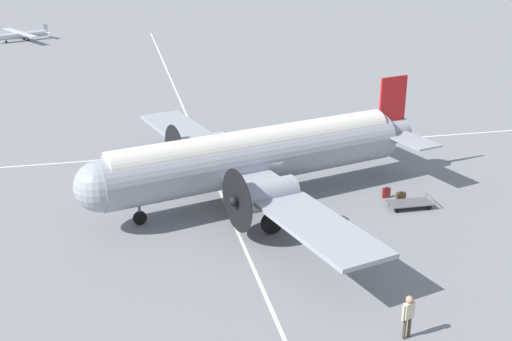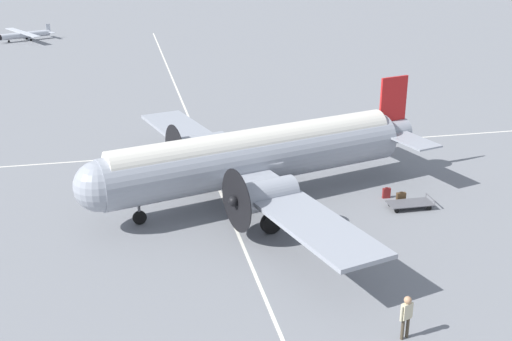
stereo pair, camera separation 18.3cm
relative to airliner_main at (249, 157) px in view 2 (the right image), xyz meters
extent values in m
plane|color=slate|center=(0.41, 0.11, -2.57)|extent=(300.00, 300.00, 0.00)
cube|color=silver|center=(0.41, 8.46, -2.56)|extent=(120.00, 0.16, 0.01)
cube|color=silver|center=(-1.34, 0.11, -2.56)|extent=(0.16, 120.00, 0.01)
cylinder|color=#9399A3|center=(0.41, 0.11, -0.15)|extent=(17.04, 7.06, 2.64)
cylinder|color=silver|center=(0.41, 0.11, 0.58)|extent=(16.03, 6.08, 1.85)
sphere|color=#9399A3|center=(-7.76, -2.15, -0.15)|extent=(2.51, 2.51, 2.51)
cylinder|color=#9399A3|center=(8.58, 2.37, -0.01)|extent=(3.57, 2.28, 1.45)
cube|color=red|center=(9.18, 2.54, 1.83)|extent=(1.83, 0.63, 3.04)
cube|color=#9399A3|center=(8.98, 2.48, 0.12)|extent=(3.59, 7.65, 0.10)
cube|color=#9399A3|center=(-0.79, -0.22, -0.48)|extent=(8.82, 23.25, 0.20)
cylinder|color=#9399A3|center=(0.00, -4.13, -0.46)|extent=(3.18, 2.17, 1.45)
cylinder|color=black|center=(-1.54, -4.55, -0.46)|extent=(0.85, 2.95, 3.05)
sphere|color=black|center=(-1.68, -4.59, -0.46)|extent=(0.51, 0.51, 0.51)
cylinder|color=#9399A3|center=(-2.12, 3.54, -0.46)|extent=(3.18, 2.17, 1.45)
cylinder|color=black|center=(-3.66, 3.11, -0.46)|extent=(0.85, 2.95, 3.05)
sphere|color=black|center=(-3.80, 3.07, -0.46)|extent=(0.51, 0.51, 0.51)
cylinder|color=#4C4C51|center=(0.27, -4.05, -1.53)|extent=(0.18, 0.18, 0.98)
cylinder|color=black|center=(0.27, -4.05, -2.02)|extent=(1.14, 0.58, 1.10)
cylinder|color=#4C4C51|center=(-1.85, 3.61, -1.53)|extent=(0.18, 0.18, 0.98)
cylinder|color=black|center=(-1.85, 3.61, -2.02)|extent=(1.14, 0.58, 1.10)
cylinder|color=#4C4C51|center=(-5.97, -1.65, -1.78)|extent=(0.14, 0.14, 0.88)
cylinder|color=black|center=(-5.97, -1.65, -2.22)|extent=(0.72, 0.36, 0.70)
cylinder|color=#473D2D|center=(2.91, -13.44, -2.15)|extent=(0.12, 0.12, 0.84)
cylinder|color=#473D2D|center=(3.14, -13.36, -2.15)|extent=(0.12, 0.12, 0.84)
cube|color=beige|center=(3.03, -13.40, -1.41)|extent=(0.44, 0.32, 0.63)
sphere|color=tan|center=(3.03, -13.40, -0.95)|extent=(0.28, 0.28, 0.28)
cylinder|color=beige|center=(2.79, -13.48, -1.44)|extent=(0.10, 0.10, 0.60)
cylinder|color=beige|center=(3.26, -13.31, -1.44)|extent=(0.10, 0.10, 0.60)
cube|color=maroon|center=(2.99, -13.30, -1.33)|extent=(0.05, 0.03, 0.40)
cube|color=maroon|center=(7.50, -1.17, -2.28)|extent=(0.44, 0.16, 0.58)
cube|color=#551515|center=(7.50, -1.17, -1.96)|extent=(0.16, 0.11, 0.02)
cube|color=#47331E|center=(8.02, -1.93, -2.28)|extent=(0.50, 0.20, 0.57)
cube|color=#312315|center=(8.02, -1.93, -1.96)|extent=(0.18, 0.14, 0.02)
cube|color=#56565B|center=(8.16, -2.74, -2.27)|extent=(2.39, 1.14, 0.04)
cube|color=#56565B|center=(9.32, -2.76, -2.03)|extent=(0.05, 1.11, 0.04)
cylinder|color=#56565B|center=(9.32, -3.28, -2.14)|extent=(0.04, 0.04, 0.22)
cylinder|color=#56565B|center=(9.33, -2.23, -2.14)|extent=(0.04, 0.04, 0.22)
cylinder|color=black|center=(7.25, -3.18, -2.43)|extent=(0.28, 0.06, 0.28)
cylinder|color=black|center=(7.27, -2.29, -2.43)|extent=(0.28, 0.06, 0.28)
cylinder|color=black|center=(9.06, -3.20, -2.43)|extent=(0.28, 0.06, 0.28)
cylinder|color=black|center=(9.07, -2.31, -2.43)|extent=(0.28, 0.06, 0.28)
cylinder|color=#B7BCC6|center=(-18.01, 57.47, -1.82)|extent=(6.02, 3.70, 0.78)
sphere|color=black|center=(-20.96, 55.89, -1.82)|extent=(0.70, 0.70, 0.70)
cube|color=#B7BCC6|center=(-18.32, 57.30, -1.47)|extent=(5.40, 8.94, 0.08)
cube|color=#B7BCC6|center=(-15.25, 58.94, -1.20)|extent=(0.53, 0.32, 1.02)
cube|color=#B7BCC6|center=(-15.25, 58.94, -1.71)|extent=(1.91, 3.00, 0.04)
cylinder|color=black|center=(-20.02, 56.39, -2.43)|extent=(0.28, 0.20, 0.28)
cylinder|color=#4C4C51|center=(-20.02, 56.39, -2.32)|extent=(0.06, 0.06, 0.21)
cylinder|color=black|center=(-17.36, 57.01, -2.43)|extent=(0.28, 0.20, 0.28)
cylinder|color=#4C4C51|center=(-17.36, 57.01, -2.32)|extent=(0.06, 0.06, 0.21)
cylinder|color=black|center=(-18.03, 58.26, -2.43)|extent=(0.28, 0.20, 0.28)
cylinder|color=#4C4C51|center=(-18.03, 58.26, -2.32)|extent=(0.06, 0.06, 0.21)
camera|label=1|loc=(-6.60, -31.44, 11.52)|focal=45.00mm
camera|label=2|loc=(-6.42, -31.48, 11.52)|focal=45.00mm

